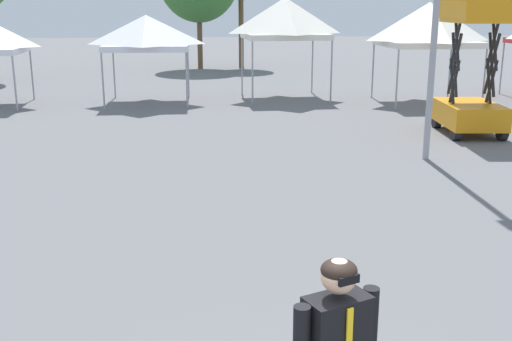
{
  "coord_description": "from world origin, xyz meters",
  "views": [
    {
      "loc": [
        -0.71,
        -2.87,
        3.3
      ],
      "look_at": [
        0.1,
        4.62,
        1.3
      ],
      "focal_mm": 43.07,
      "sensor_mm": 36.0,
      "label": 1
    }
  ],
  "objects_px": {
    "scissor_lift": "(471,93)",
    "canopy_tent_behind_center": "(429,24)",
    "canopy_tent_behind_left": "(146,33)",
    "canopy_tent_far_left": "(285,18)"
  },
  "relations": [
    {
      "from": "canopy_tent_behind_left",
      "to": "canopy_tent_far_left",
      "type": "distance_m",
      "value": 5.04
    },
    {
      "from": "canopy_tent_far_left",
      "to": "scissor_lift",
      "type": "xyz_separation_m",
      "value": [
        3.91,
        -7.2,
        -1.81
      ]
    },
    {
      "from": "scissor_lift",
      "to": "canopy_tent_behind_left",
      "type": "bearing_deg",
      "value": 143.47
    },
    {
      "from": "canopy_tent_far_left",
      "to": "scissor_lift",
      "type": "distance_m",
      "value": 8.39
    },
    {
      "from": "scissor_lift",
      "to": "canopy_tent_behind_center",
      "type": "bearing_deg",
      "value": 80.95
    },
    {
      "from": "canopy_tent_behind_center",
      "to": "scissor_lift",
      "type": "xyz_separation_m",
      "value": [
        -0.88,
        -5.5,
        -1.62
      ]
    },
    {
      "from": "canopy_tent_behind_center",
      "to": "canopy_tent_behind_left",
      "type": "bearing_deg",
      "value": 173.67
    },
    {
      "from": "canopy_tent_behind_left",
      "to": "canopy_tent_far_left",
      "type": "relative_size",
      "value": 0.84
    },
    {
      "from": "scissor_lift",
      "to": "canopy_tent_far_left",
      "type": "bearing_deg",
      "value": 118.54
    },
    {
      "from": "canopy_tent_behind_center",
      "to": "scissor_lift",
      "type": "bearing_deg",
      "value": -99.05
    }
  ]
}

